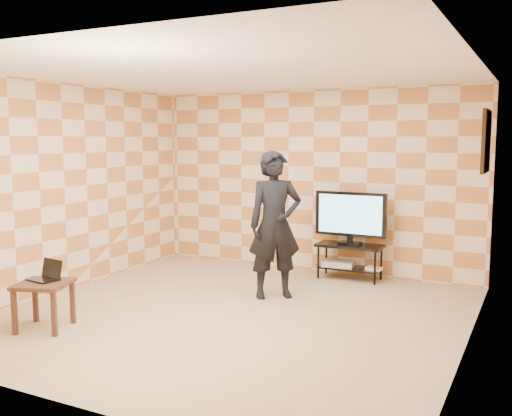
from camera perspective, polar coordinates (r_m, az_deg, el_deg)
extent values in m
plane|color=tan|center=(6.59, -2.40, -10.54)|extent=(5.00, 5.00, 0.00)
cube|color=beige|center=(8.58, 5.75, 2.68)|extent=(5.00, 0.02, 2.70)
cube|color=beige|center=(4.33, -18.87, -1.76)|extent=(5.00, 0.02, 2.70)
cube|color=beige|center=(7.85, -18.60, 1.97)|extent=(0.02, 5.00, 2.70)
cube|color=beige|center=(5.55, 20.68, -0.01)|extent=(0.02, 5.00, 2.70)
cube|color=white|center=(6.33, -2.52, 13.47)|extent=(5.00, 5.00, 0.02)
cube|color=black|center=(7.06, 22.04, 6.20)|extent=(0.04, 0.72, 0.72)
cube|color=black|center=(7.06, 22.04, 6.20)|extent=(0.04, 0.03, 0.68)
cube|color=black|center=(7.06, 22.04, 6.20)|extent=(0.04, 0.68, 0.03)
cube|color=black|center=(8.17, 9.37, -3.74)|extent=(0.93, 0.42, 0.04)
cube|color=black|center=(8.23, 9.33, -5.93)|extent=(0.84, 0.37, 0.03)
cylinder|color=black|center=(8.19, 6.24, -5.30)|extent=(0.03, 0.03, 0.50)
cylinder|color=black|center=(8.50, 7.04, -4.87)|extent=(0.03, 0.03, 0.50)
cylinder|color=black|center=(7.95, 11.80, -5.79)|extent=(0.03, 0.03, 0.50)
cylinder|color=black|center=(8.26, 12.41, -5.31)|extent=(0.03, 0.03, 0.50)
cube|color=black|center=(8.16, 9.38, -3.49)|extent=(0.30, 0.20, 0.03)
cube|color=black|center=(8.15, 9.39, -3.08)|extent=(0.08, 0.06, 0.09)
cube|color=black|center=(8.10, 9.44, -0.60)|extent=(1.02, 0.08, 0.62)
cube|color=#6EBBD5|center=(8.07, 9.36, -0.63)|extent=(0.92, 0.02, 0.54)
cube|color=#B6B6B9|center=(8.26, 8.26, -5.52)|extent=(0.47, 0.36, 0.07)
cube|color=silver|center=(8.09, 11.69, -5.95)|extent=(0.22, 0.18, 0.05)
cube|color=#331E16|center=(6.36, -20.50, -7.13)|extent=(0.65, 0.65, 0.04)
cube|color=#331E16|center=(6.35, -23.01, -9.62)|extent=(0.06, 0.06, 0.46)
cube|color=#331E16|center=(6.70, -21.19, -8.67)|extent=(0.06, 0.06, 0.46)
cube|color=#331E16|center=(6.15, -19.54, -9.98)|extent=(0.06, 0.06, 0.46)
cube|color=#331E16|center=(6.52, -17.87, -8.97)|extent=(0.06, 0.06, 0.46)
cube|color=black|center=(6.43, -20.49, -6.73)|extent=(0.34, 0.26, 0.02)
cube|color=black|center=(6.47, -19.72, -5.70)|extent=(0.32, 0.10, 0.20)
imported|color=black|center=(7.08, 1.91, -1.69)|extent=(0.80, 0.76, 1.84)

